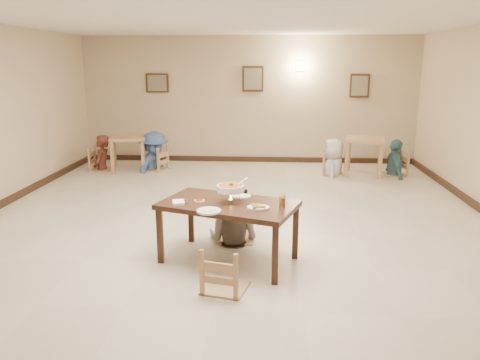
# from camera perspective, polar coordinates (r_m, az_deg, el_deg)

# --- Properties ---
(floor) EXTENTS (10.00, 10.00, 0.00)m
(floor) POSITION_cam_1_polar(r_m,az_deg,el_deg) (6.78, -1.00, -6.32)
(floor) COLOR beige
(floor) RESTS_ON ground
(ceiling) EXTENTS (10.00, 10.00, 0.00)m
(ceiling) POSITION_cam_1_polar(r_m,az_deg,el_deg) (6.39, -1.13, 19.80)
(ceiling) COLOR silver
(ceiling) RESTS_ON wall_back
(wall_back) EXTENTS (10.00, 0.00, 10.00)m
(wall_back) POSITION_cam_1_polar(r_m,az_deg,el_deg) (11.38, 1.06, 9.71)
(wall_back) COLOR #C9B18F
(wall_back) RESTS_ON floor
(wall_front) EXTENTS (10.00, 0.00, 10.00)m
(wall_front) POSITION_cam_1_polar(r_m,az_deg,el_deg) (1.67, -16.14, -17.43)
(wall_front) COLOR #C9B18F
(wall_front) RESTS_ON floor
(baseboard_back) EXTENTS (8.00, 0.06, 0.12)m
(baseboard_back) POSITION_cam_1_polar(r_m,az_deg,el_deg) (11.55, 1.02, 2.56)
(baseboard_back) COLOR black
(baseboard_back) RESTS_ON floor
(picture_a) EXTENTS (0.55, 0.04, 0.45)m
(picture_a) POSITION_cam_1_polar(r_m,az_deg,el_deg) (11.63, -10.06, 11.57)
(picture_a) COLOR #392514
(picture_a) RESTS_ON wall_back
(picture_b) EXTENTS (0.50, 0.04, 0.60)m
(picture_b) POSITION_cam_1_polar(r_m,az_deg,el_deg) (11.31, 1.58, 12.22)
(picture_b) COLOR #392514
(picture_b) RESTS_ON wall_back
(picture_c) EXTENTS (0.45, 0.04, 0.55)m
(picture_c) POSITION_cam_1_polar(r_m,az_deg,el_deg) (11.49, 14.37, 11.08)
(picture_c) COLOR #392514
(picture_c) RESTS_ON wall_back
(wall_sconce) EXTENTS (0.16, 0.05, 0.22)m
(wall_sconce) POSITION_cam_1_polar(r_m,az_deg,el_deg) (11.32, 7.33, 13.63)
(wall_sconce) COLOR #FFD88C
(wall_sconce) RESTS_ON wall_back
(main_table) EXTENTS (1.78, 1.36, 0.74)m
(main_table) POSITION_cam_1_polar(r_m,az_deg,el_deg) (5.62, -1.43, -3.56)
(main_table) COLOR #391F13
(main_table) RESTS_ON floor
(chair_far) EXTENTS (0.46, 0.46, 0.99)m
(chair_far) POSITION_cam_1_polar(r_m,az_deg,el_deg) (6.34, -0.39, -3.09)
(chair_far) COLOR tan
(chair_far) RESTS_ON floor
(chair_near) EXTENTS (0.45, 0.45, 0.95)m
(chair_near) POSITION_cam_1_polar(r_m,az_deg,el_deg) (4.97, -1.85, -8.26)
(chair_near) COLOR tan
(chair_near) RESTS_ON floor
(main_diner) EXTENTS (0.93, 0.83, 1.57)m
(main_diner) POSITION_cam_1_polar(r_m,az_deg,el_deg) (6.20, -0.85, -0.68)
(main_diner) COLOR gray
(main_diner) RESTS_ON floor
(curry_warmer) EXTENTS (0.37, 0.33, 0.30)m
(curry_warmer) POSITION_cam_1_polar(r_m,az_deg,el_deg) (5.55, -1.17, -1.04)
(curry_warmer) COLOR silver
(curry_warmer) RESTS_ON main_table
(rice_plate_far) EXTENTS (0.27, 0.27, 0.06)m
(rice_plate_far) POSITION_cam_1_polar(r_m,az_deg,el_deg) (5.82, 0.02, -1.96)
(rice_plate_far) COLOR white
(rice_plate_far) RESTS_ON main_table
(rice_plate_near) EXTENTS (0.28, 0.28, 0.06)m
(rice_plate_near) POSITION_cam_1_polar(r_m,az_deg,el_deg) (5.26, -3.81, -3.75)
(rice_plate_near) COLOR white
(rice_plate_near) RESTS_ON main_table
(fried_plate) EXTENTS (0.26, 0.26, 0.06)m
(fried_plate) POSITION_cam_1_polar(r_m,az_deg,el_deg) (5.37, 2.22, -3.30)
(fried_plate) COLOR white
(fried_plate) RESTS_ON main_table
(chili_dish) EXTENTS (0.12, 0.12, 0.03)m
(chili_dish) POSITION_cam_1_polar(r_m,az_deg,el_deg) (5.65, -4.96, -2.53)
(chili_dish) COLOR white
(chili_dish) RESTS_ON main_table
(napkin_cutlery) EXTENTS (0.20, 0.29, 0.03)m
(napkin_cutlery) POSITION_cam_1_polar(r_m,az_deg,el_deg) (5.59, -7.47, -2.73)
(napkin_cutlery) COLOR white
(napkin_cutlery) RESTS_ON main_table
(drink_glass) EXTENTS (0.07, 0.07, 0.14)m
(drink_glass) POSITION_cam_1_polar(r_m,az_deg,el_deg) (5.44, 5.17, -2.58)
(drink_glass) COLOR white
(drink_glass) RESTS_ON main_table
(bg_table_left) EXTENTS (0.95, 0.95, 0.77)m
(bg_table_left) POSITION_cam_1_polar(r_m,az_deg,el_deg) (10.82, -13.55, 4.48)
(bg_table_left) COLOR tan
(bg_table_left) RESTS_ON floor
(bg_table_right) EXTENTS (0.96, 0.96, 0.80)m
(bg_table_right) POSITION_cam_1_polar(r_m,az_deg,el_deg) (10.44, 14.96, 4.21)
(bg_table_right) COLOR tan
(bg_table_right) RESTS_ON floor
(bg_chair_ll) EXTENTS (0.48, 0.48, 1.02)m
(bg_chair_ll) POSITION_cam_1_polar(r_m,az_deg,el_deg) (10.97, -16.58, 3.75)
(bg_chair_ll) COLOR tan
(bg_chair_ll) RESTS_ON floor
(bg_chair_lr) EXTENTS (0.49, 0.49, 1.05)m
(bg_chair_lr) POSITION_cam_1_polar(r_m,az_deg,el_deg) (10.68, -10.45, 3.90)
(bg_chair_lr) COLOR tan
(bg_chair_lr) RESTS_ON floor
(bg_chair_rl) EXTENTS (0.44, 0.44, 0.93)m
(bg_chair_rl) POSITION_cam_1_polar(r_m,az_deg,el_deg) (10.31, 11.35, 3.17)
(bg_chair_rl) COLOR tan
(bg_chair_rl) RESTS_ON floor
(bg_chair_rr) EXTENTS (0.46, 0.46, 0.97)m
(bg_chair_rr) POSITION_cam_1_polar(r_m,az_deg,el_deg) (10.57, 18.45, 3.10)
(bg_chair_rr) COLOR tan
(bg_chair_rr) RESTS_ON floor
(bg_diner_a) EXTENTS (0.40, 0.60, 1.61)m
(bg_diner_a) POSITION_cam_1_polar(r_m,az_deg,el_deg) (10.93, -16.69, 5.27)
(bg_diner_a) COLOR #56261F
(bg_diner_a) RESTS_ON floor
(bg_diner_b) EXTENTS (0.99, 1.29, 1.77)m
(bg_diner_b) POSITION_cam_1_polar(r_m,az_deg,el_deg) (10.63, -10.54, 5.82)
(bg_diner_b) COLOR #3C588A
(bg_diner_b) RESTS_ON floor
(bg_diner_c) EXTENTS (0.63, 0.85, 1.58)m
(bg_diner_c) POSITION_cam_1_polar(r_m,az_deg,el_deg) (10.26, 11.44, 4.95)
(bg_diner_c) COLOR silver
(bg_diner_c) RESTS_ON floor
(bg_diner_d) EXTENTS (0.45, 0.95, 1.58)m
(bg_diner_d) POSITION_cam_1_polar(r_m,az_deg,el_deg) (10.52, 18.58, 4.72)
(bg_diner_d) COLOR #467380
(bg_diner_d) RESTS_ON floor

